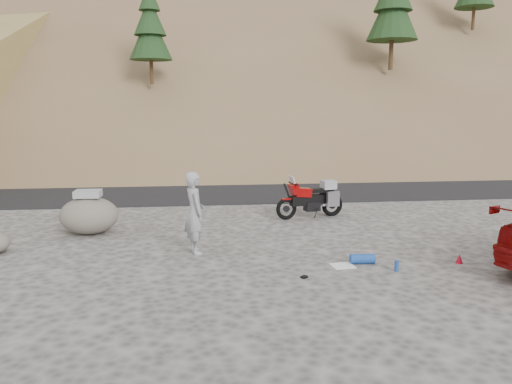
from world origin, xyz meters
TOP-DOWN VIEW (x-y plane):
  - ground at (0.00, 0.00)m, footprint 140.00×140.00m
  - road at (0.00, 9.00)m, footprint 120.00×7.00m
  - hillside at (-0.05, 40.88)m, footprint 120.00×73.00m
  - motorcycle at (1.36, 3.42)m, footprint 2.08×0.91m
  - man at (-1.99, 0.24)m, footprint 0.60×0.75m
  - boulder at (-4.63, 2.22)m, footprint 1.67×1.51m
  - gear_white_cloth at (0.94, -1.03)m, footprint 0.48×0.44m
  - gear_blue_mat at (1.39, -0.92)m, footprint 0.51×0.23m
  - gear_bottle at (1.89, -1.46)m, footprint 0.08×0.08m
  - gear_funnel at (3.36, -1.12)m, footprint 0.18×0.18m
  - gear_glove_b at (0.03, -1.64)m, footprint 0.15×0.14m

SIDE VIEW (x-z plane):
  - ground at x=0.00m, z-range 0.00..0.00m
  - road at x=0.00m, z-range -0.03..0.03m
  - man at x=-1.99m, z-range -0.89..0.89m
  - gear_white_cloth at x=0.94m, z-range 0.00..0.01m
  - gear_glove_b at x=0.03m, z-range 0.00..0.04m
  - gear_funnel at x=3.36m, z-range 0.00..0.19m
  - gear_blue_mat at x=1.39m, z-range 0.00..0.20m
  - gear_bottle at x=1.89m, z-range 0.00..0.21m
  - boulder at x=-4.63m, z-range -0.07..1.04m
  - motorcycle at x=1.36m, z-range -0.09..1.16m
  - hillside at x=-0.05m, z-range -12.28..34.44m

